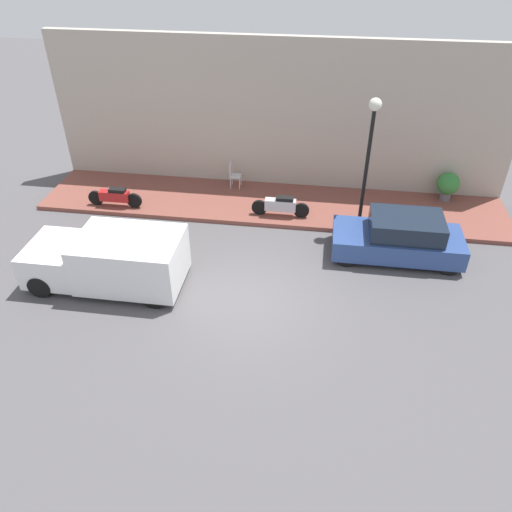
{
  "coord_description": "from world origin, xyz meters",
  "views": [
    {
      "loc": [
        -10.35,
        -1.71,
        9.0
      ],
      "look_at": [
        1.38,
        -0.02,
        0.6
      ],
      "focal_mm": 35.0,
      "sensor_mm": 36.0,
      "label": 1
    }
  ],
  "objects_px": {
    "streetlamp": "(371,138)",
    "potted_plant": "(448,185)",
    "scooter_silver": "(281,205)",
    "delivery_van": "(108,259)",
    "cafe_chair": "(234,174)",
    "motorcycle_red": "(115,196)",
    "parked_car": "(399,238)"
  },
  "relations": [
    {
      "from": "streetlamp",
      "to": "potted_plant",
      "type": "bearing_deg",
      "value": -55.66
    },
    {
      "from": "scooter_silver",
      "to": "potted_plant",
      "type": "xyz_separation_m",
      "value": [
        2.0,
        -5.82,
        0.2
      ]
    },
    {
      "from": "delivery_van",
      "to": "cafe_chair",
      "type": "bearing_deg",
      "value": -21.98
    },
    {
      "from": "cafe_chair",
      "to": "motorcycle_red",
      "type": "bearing_deg",
      "value": 118.06
    },
    {
      "from": "delivery_van",
      "to": "potted_plant",
      "type": "distance_m",
      "value": 12.01
    },
    {
      "from": "parked_car",
      "to": "cafe_chair",
      "type": "distance_m",
      "value": 6.81
    },
    {
      "from": "potted_plant",
      "to": "cafe_chair",
      "type": "distance_m",
      "value": 7.81
    },
    {
      "from": "delivery_van",
      "to": "cafe_chair",
      "type": "xyz_separation_m",
      "value": [
        6.12,
        -2.47,
        -0.14
      ]
    },
    {
      "from": "parked_car",
      "to": "potted_plant",
      "type": "height_order",
      "value": "parked_car"
    },
    {
      "from": "potted_plant",
      "to": "cafe_chair",
      "type": "bearing_deg",
      "value": 90.64
    },
    {
      "from": "parked_car",
      "to": "scooter_silver",
      "type": "height_order",
      "value": "parked_car"
    },
    {
      "from": "cafe_chair",
      "to": "potted_plant",
      "type": "bearing_deg",
      "value": -89.36
    },
    {
      "from": "motorcycle_red",
      "to": "streetlamp",
      "type": "xyz_separation_m",
      "value": [
        0.01,
        -8.55,
        2.66
      ]
    },
    {
      "from": "cafe_chair",
      "to": "parked_car",
      "type": "bearing_deg",
      "value": -121.76
    },
    {
      "from": "streetlamp",
      "to": "potted_plant",
      "type": "height_order",
      "value": "streetlamp"
    },
    {
      "from": "delivery_van",
      "to": "potted_plant",
      "type": "bearing_deg",
      "value": -58.88
    },
    {
      "from": "streetlamp",
      "to": "motorcycle_red",
      "type": "bearing_deg",
      "value": 90.07
    },
    {
      "from": "cafe_chair",
      "to": "scooter_silver",
      "type": "bearing_deg",
      "value": -133.84
    },
    {
      "from": "parked_car",
      "to": "delivery_van",
      "type": "relative_size",
      "value": 0.89
    },
    {
      "from": "scooter_silver",
      "to": "potted_plant",
      "type": "distance_m",
      "value": 6.16
    },
    {
      "from": "parked_car",
      "to": "cafe_chair",
      "type": "relative_size",
      "value": 4.1
    },
    {
      "from": "delivery_van",
      "to": "potted_plant",
      "type": "height_order",
      "value": "delivery_van"
    },
    {
      "from": "parked_car",
      "to": "scooter_silver",
      "type": "relative_size",
      "value": 1.97
    },
    {
      "from": "motorcycle_red",
      "to": "potted_plant",
      "type": "relative_size",
      "value": 1.87
    },
    {
      "from": "scooter_silver",
      "to": "motorcycle_red",
      "type": "bearing_deg",
      "value": 91.6
    },
    {
      "from": "motorcycle_red",
      "to": "scooter_silver",
      "type": "distance_m",
      "value": 5.88
    },
    {
      "from": "streetlamp",
      "to": "scooter_silver",
      "type": "bearing_deg",
      "value": 86.71
    },
    {
      "from": "streetlamp",
      "to": "cafe_chair",
      "type": "relative_size",
      "value": 4.48
    },
    {
      "from": "streetlamp",
      "to": "potted_plant",
      "type": "xyz_separation_m",
      "value": [
        2.15,
        -3.15,
        -2.44
      ]
    },
    {
      "from": "delivery_van",
      "to": "motorcycle_red",
      "type": "xyz_separation_m",
      "value": [
        4.05,
        1.42,
        -0.28
      ]
    },
    {
      "from": "delivery_van",
      "to": "cafe_chair",
      "type": "height_order",
      "value": "delivery_van"
    },
    {
      "from": "delivery_van",
      "to": "motorcycle_red",
      "type": "height_order",
      "value": "delivery_van"
    }
  ]
}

